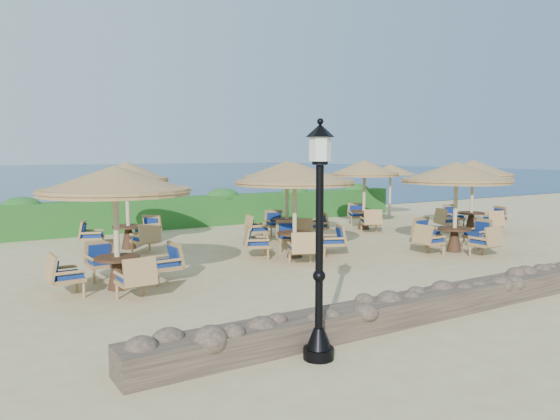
# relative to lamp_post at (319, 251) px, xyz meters

# --- Properties ---
(ground) EXTENTS (120.00, 120.00, 0.00)m
(ground) POSITION_rel_lamp_post_xyz_m (4.80, 6.80, -1.55)
(ground) COLOR #CCB681
(ground) RESTS_ON ground
(sea) EXTENTS (160.00, 160.00, 0.00)m
(sea) POSITION_rel_lamp_post_xyz_m (4.80, 76.80, -1.55)
(sea) COLOR #0B244A
(sea) RESTS_ON ground
(hedge) EXTENTS (18.00, 0.90, 1.20)m
(hedge) POSITION_rel_lamp_post_xyz_m (4.80, 14.00, -0.95)
(hedge) COLOR #1A511A
(hedge) RESTS_ON ground
(stone_wall) EXTENTS (15.00, 0.65, 0.44)m
(stone_wall) POSITION_rel_lamp_post_xyz_m (4.80, 0.60, -1.33)
(stone_wall) COLOR brown
(stone_wall) RESTS_ON ground
(lamp_post) EXTENTS (0.44, 0.44, 3.31)m
(lamp_post) POSITION_rel_lamp_post_xyz_m (0.00, 0.00, 0.00)
(lamp_post) COLOR black
(lamp_post) RESTS_ON ground
(extra_parasol) EXTENTS (2.30, 2.30, 2.41)m
(extra_parasol) POSITION_rel_lamp_post_xyz_m (12.60, 12.00, 0.62)
(extra_parasol) COLOR beige
(extra_parasol) RESTS_ON ground
(cafe_set_0) EXTENTS (3.21, 3.21, 2.65)m
(cafe_set_0) POSITION_rel_lamp_post_xyz_m (-1.32, 5.50, 0.37)
(cafe_set_0) COLOR beige
(cafe_set_0) RESTS_ON ground
(cafe_set_1) EXTENTS (3.35, 3.35, 2.65)m
(cafe_set_1) POSITION_rel_lamp_post_xyz_m (3.88, 6.51, 0.39)
(cafe_set_1) COLOR beige
(cafe_set_1) RESTS_ON ground
(cafe_set_2) EXTENTS (3.20, 3.20, 2.65)m
(cafe_set_2) POSITION_rel_lamp_post_xyz_m (8.39, 4.77, 0.36)
(cafe_set_2) COLOR beige
(cafe_set_2) RESTS_ON ground
(cafe_set_3) EXTENTS (2.74, 2.69, 2.65)m
(cafe_set_3) POSITION_rel_lamp_post_xyz_m (0.33, 10.34, 0.28)
(cafe_set_3) COLOR beige
(cafe_set_3) RESTS_ON ground
(cafe_set_4) EXTENTS (2.92, 2.92, 2.65)m
(cafe_set_4) POSITION_rel_lamp_post_xyz_m (5.31, 9.15, 0.30)
(cafe_set_4) COLOR beige
(cafe_set_4) RESTS_ON ground
(cafe_set_5) EXTENTS (2.61, 2.82, 2.65)m
(cafe_set_5) POSITION_rel_lamp_post_xyz_m (9.24, 9.84, 0.42)
(cafe_set_5) COLOR beige
(cafe_set_5) RESTS_ON ground
(cafe_set_6) EXTENTS (2.90, 2.90, 2.65)m
(cafe_set_6) POSITION_rel_lamp_post_xyz_m (12.30, 7.32, 0.30)
(cafe_set_6) COLOR beige
(cafe_set_6) RESTS_ON ground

